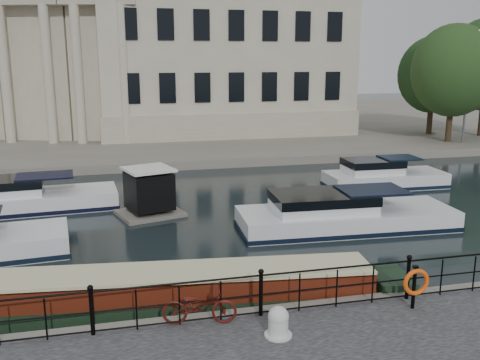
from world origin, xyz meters
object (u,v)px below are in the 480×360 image
mooring_bollard (278,322)px  life_ring_post (416,283)px  bicycle (200,306)px  narrowboat (183,299)px  harbour_hut (149,194)px

mooring_bollard → life_ring_post: (3.73, 0.45, 0.38)m
bicycle → life_ring_post: life_ring_post is taller
mooring_bollard → narrowboat: bearing=122.9°
life_ring_post → mooring_bollard: bearing=-173.2°
bicycle → life_ring_post: 5.42m
life_ring_post → narrowboat: size_ratio=0.09×
bicycle → mooring_bollard: (1.65, -0.99, -0.13)m
mooring_bollard → bicycle: bearing=149.0°
bicycle → narrowboat: size_ratio=0.14×
bicycle → life_ring_post: (5.38, -0.54, 0.26)m
life_ring_post → narrowboat: life_ring_post is taller
mooring_bollard → harbour_hut: bearing=99.3°
harbour_hut → life_ring_post: bearing=-80.9°
bicycle → mooring_bollard: bicycle is taller
mooring_bollard → life_ring_post: bearing=6.8°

